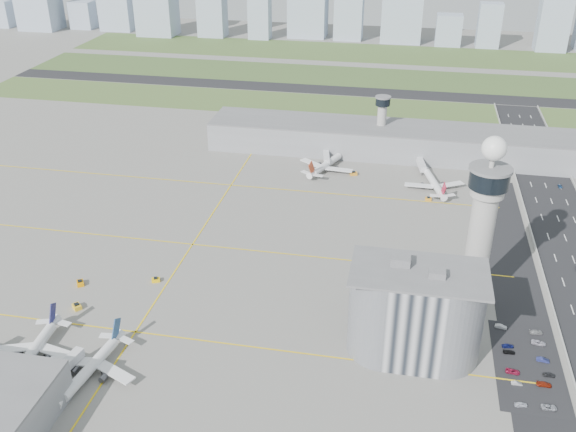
% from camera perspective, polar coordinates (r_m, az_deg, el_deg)
% --- Properties ---
extents(ground, '(1000.00, 1000.00, 0.00)m').
position_cam_1_polar(ground, '(238.45, -1.64, -7.05)').
color(ground, gray).
extents(grass_strip_0, '(480.00, 50.00, 0.08)m').
position_cam_1_polar(grass_strip_0, '(442.10, 2.24, 9.82)').
color(grass_strip_0, '#516A32').
rests_on(grass_strip_0, ground).
extents(grass_strip_1, '(480.00, 60.00, 0.08)m').
position_cam_1_polar(grass_strip_1, '(513.25, 3.61, 12.34)').
color(grass_strip_1, '#385427').
rests_on(grass_strip_1, ground).
extents(grass_strip_2, '(480.00, 70.00, 0.08)m').
position_cam_1_polar(grass_strip_2, '(590.20, 4.71, 14.35)').
color(grass_strip_2, '#455F2D').
rests_on(grass_strip_2, ground).
extents(runway, '(480.00, 22.00, 0.10)m').
position_cam_1_polar(runway, '(477.05, 2.96, 11.16)').
color(runway, black).
rests_on(runway, ground).
extents(barrier_left, '(0.60, 500.00, 1.20)m').
position_cam_1_polar(barrier_left, '(240.68, 22.86, -9.04)').
color(barrier_left, '#9E9E99').
rests_on(barrier_left, ground).
extents(landside_road, '(18.00, 260.00, 0.08)m').
position_cam_1_polar(landside_road, '(230.74, 20.54, -10.46)').
color(landside_road, black).
rests_on(landside_road, ground).
extents(parking_lot, '(20.00, 44.00, 0.10)m').
position_cam_1_polar(parking_lot, '(221.06, 20.42, -12.33)').
color(parking_lot, black).
rests_on(parking_lot, ground).
extents(taxiway_line_h_0, '(260.00, 0.60, 0.01)m').
position_cam_1_polar(taxiway_line_h_0, '(226.86, -13.40, -10.00)').
color(taxiway_line_h_0, yellow).
rests_on(taxiway_line_h_0, ground).
extents(taxiway_line_h_1, '(260.00, 0.60, 0.01)m').
position_cam_1_polar(taxiway_line_h_1, '(272.67, -8.49, -2.51)').
color(taxiway_line_h_1, yellow).
rests_on(taxiway_line_h_1, ground).
extents(taxiway_line_h_2, '(260.00, 0.60, 0.01)m').
position_cam_1_polar(taxiway_line_h_2, '(323.15, -5.09, 2.74)').
color(taxiway_line_h_2, yellow).
rests_on(taxiway_line_h_2, ground).
extents(taxiway_line_v, '(0.60, 260.00, 0.01)m').
position_cam_1_polar(taxiway_line_v, '(272.67, -8.49, -2.51)').
color(taxiway_line_v, yellow).
rests_on(taxiway_line_v, ground).
extents(control_tower, '(14.00, 14.00, 64.50)m').
position_cam_1_polar(control_tower, '(224.61, 16.94, -0.28)').
color(control_tower, '#ADAAA5').
rests_on(control_tower, ground).
extents(secondary_tower, '(8.60, 8.60, 31.90)m').
position_cam_1_polar(secondary_tower, '(360.60, 8.32, 8.49)').
color(secondary_tower, '#ADAAA5').
rests_on(secondary_tower, ground).
extents(admin_building, '(42.00, 24.00, 33.50)m').
position_cam_1_polar(admin_building, '(207.62, 11.24, -8.44)').
color(admin_building, '#B2B2B7').
rests_on(admin_building, ground).
extents(terminal_pier, '(210.00, 32.00, 15.80)m').
position_cam_1_polar(terminal_pier, '(362.16, 9.77, 6.63)').
color(terminal_pier, gray).
rests_on(terminal_pier, ground).
extents(airplane_near_b, '(32.49, 37.48, 9.97)m').
position_cam_1_polar(airplane_near_b, '(222.38, -21.86, -10.73)').
color(airplane_near_b, white).
rests_on(airplane_near_b, ground).
extents(airplane_near_c, '(34.77, 39.35, 9.98)m').
position_cam_1_polar(airplane_near_c, '(210.14, -17.27, -12.36)').
color(airplane_near_c, white).
rests_on(airplane_near_c, ground).
extents(airplane_far_a, '(41.89, 45.05, 10.20)m').
position_cam_1_polar(airplane_far_a, '(338.46, 3.46, 4.94)').
color(airplane_far_a, white).
rests_on(airplane_far_a, ground).
extents(airplane_far_b, '(38.28, 42.04, 9.93)m').
position_cam_1_polar(airplane_far_b, '(325.06, 12.89, 3.24)').
color(airplane_far_b, white).
rests_on(airplane_far_b, ground).
extents(jet_bridge_near_2, '(5.39, 14.31, 5.70)m').
position_cam_1_polar(jet_bridge_near_2, '(209.91, -20.24, -13.74)').
color(jet_bridge_near_2, silver).
rests_on(jet_bridge_near_2, ground).
extents(jet_bridge_far_0, '(5.39, 14.31, 5.70)m').
position_cam_1_polar(jet_bridge_far_0, '(351.68, 3.39, 5.45)').
color(jet_bridge_far_0, silver).
rests_on(jet_bridge_far_0, ground).
extents(jet_bridge_far_1, '(5.39, 14.31, 5.70)m').
position_cam_1_polar(jet_bridge_far_1, '(349.19, 11.56, 4.75)').
color(jet_bridge_far_1, silver).
rests_on(jet_bridge_far_1, ground).
extents(tug_1, '(4.35, 4.30, 2.11)m').
position_cam_1_polar(tug_1, '(243.03, -18.27, -7.61)').
color(tug_1, yellow).
rests_on(tug_1, ground).
extents(tug_2, '(3.94, 4.28, 2.05)m').
position_cam_1_polar(tug_2, '(255.79, -17.99, -5.65)').
color(tug_2, '#F09200').
rests_on(tug_2, ground).
extents(tug_3, '(3.62, 3.06, 1.78)m').
position_cam_1_polar(tug_3, '(250.55, -11.67, -5.55)').
color(tug_3, '#F5BF05').
rests_on(tug_3, ground).
extents(tug_4, '(4.17, 3.49, 2.07)m').
position_cam_1_polar(tug_4, '(334.66, 5.85, 3.81)').
color(tug_4, orange).
rests_on(tug_4, ground).
extents(tug_5, '(3.03, 2.12, 1.73)m').
position_cam_1_polar(tug_5, '(313.48, 12.37, 1.52)').
color(tug_5, orange).
rests_on(tug_5, ground).
extents(car_lot_0, '(3.91, 2.11, 1.27)m').
position_cam_1_polar(car_lot_0, '(205.93, 20.00, -15.47)').
color(car_lot_0, silver).
rests_on(car_lot_0, ground).
extents(car_lot_1, '(3.35, 1.31, 1.09)m').
position_cam_1_polar(car_lot_1, '(212.69, 19.67, -13.82)').
color(car_lot_1, '#AEAEAE').
rests_on(car_lot_1, ground).
extents(car_lot_2, '(4.56, 2.52, 1.21)m').
position_cam_1_polar(car_lot_2, '(216.44, 19.35, -12.90)').
color(car_lot_2, maroon).
rests_on(car_lot_2, ground).
extents(car_lot_3, '(3.96, 1.88, 1.11)m').
position_cam_1_polar(car_lot_3, '(223.71, 19.06, -11.35)').
color(car_lot_3, black).
rests_on(car_lot_3, ground).
extents(car_lot_4, '(4.01, 2.15, 1.30)m').
position_cam_1_polar(car_lot_4, '(226.02, 18.96, -10.85)').
color(car_lot_4, '#111855').
rests_on(car_lot_4, ground).
extents(car_lot_5, '(4.17, 2.03, 1.31)m').
position_cam_1_polar(car_lot_5, '(233.79, 18.39, -9.31)').
color(car_lot_5, silver).
rests_on(car_lot_5, ground).
extents(car_lot_6, '(4.70, 2.44, 1.27)m').
position_cam_1_polar(car_lot_6, '(207.87, 22.19, -15.47)').
color(car_lot_6, '#999CA6').
rests_on(car_lot_6, ground).
extents(car_lot_7, '(4.48, 1.82, 1.30)m').
position_cam_1_polar(car_lot_7, '(215.02, 21.81, -13.71)').
color(car_lot_7, maroon).
rests_on(car_lot_7, ground).
extents(car_lot_8, '(3.65, 1.48, 1.24)m').
position_cam_1_polar(car_lot_8, '(219.06, 22.18, -12.93)').
color(car_lot_8, black).
rests_on(car_lot_8, ground).
extents(car_lot_9, '(4.09, 1.78, 1.31)m').
position_cam_1_polar(car_lot_9, '(224.07, 21.72, -11.79)').
color(car_lot_9, navy).
rests_on(car_lot_9, ground).
extents(car_lot_10, '(4.85, 2.74, 1.28)m').
position_cam_1_polar(car_lot_10, '(230.77, 21.38, -10.44)').
color(car_lot_10, '#B3AFBE').
rests_on(car_lot_10, ground).
extents(car_lot_11, '(4.61, 2.47, 1.27)m').
position_cam_1_polar(car_lot_11, '(235.27, 21.19, -9.60)').
color(car_lot_11, gray).
rests_on(car_lot_11, ground).
extents(car_hw_2, '(1.81, 3.91, 1.09)m').
position_cam_1_polar(car_hw_2, '(347.10, 23.04, 2.45)').
color(car_hw_2, navy).
rests_on(car_hw_2, ground).
extents(car_hw_4, '(1.61, 3.42, 1.13)m').
position_cam_1_polar(car_hw_4, '(399.16, 19.86, 6.23)').
color(car_hw_4, '#86909E').
rests_on(car_hw_4, ground).
extents(skyline_bldg_0, '(24.05, 19.24, 26.50)m').
position_cam_1_polar(skyline_bldg_0, '(753.87, -24.13, 16.11)').
color(skyline_bldg_0, '#9EADC1').
rests_on(skyline_bldg_0, ground).
extents(skyline_bldg_2, '(22.81, 18.25, 26.79)m').
position_cam_1_polar(skyline_bldg_2, '(716.35, -17.77, 16.67)').
color(skyline_bldg_2, '#9EADC1').
rests_on(skyline_bldg_2, ground).
extents(skyline_bldg_3, '(32.30, 25.84, 36.93)m').
position_cam_1_polar(skyline_bldg_3, '(699.25, -14.86, 17.22)').
color(skyline_bldg_3, '#9EADC1').
rests_on(skyline_bldg_3, ground).
extents(skyline_bldg_4, '(35.81, 28.65, 60.36)m').
position_cam_1_polar(skyline_bldg_4, '(663.50, -11.64, 18.06)').
color(skyline_bldg_4, '#9EADC1').
rests_on(skyline_bldg_4, ground).
extents(skyline_bldg_5, '(25.49, 20.39, 66.89)m').
position_cam_1_polar(skyline_bldg_5, '(648.76, -6.82, 18.48)').
color(skyline_bldg_5, '#9EADC1').
rests_on(skyline_bldg_5, ground).
extents(skyline_bldg_6, '(20.04, 16.03, 45.20)m').
position_cam_1_polar(skyline_bldg_6, '(636.30, -2.53, 17.47)').
color(skyline_bldg_6, '#9EADC1').
rests_on(skyline_bldg_6, ground).
extents(skyline_bldg_7, '(35.76, 28.61, 61.22)m').
position_cam_1_polar(skyline_bldg_7, '(644.79, 1.80, 18.34)').
color(skyline_bldg_7, '#9EADC1').
rests_on(skyline_bldg_7, ground).
extents(skyline_bldg_9, '(36.96, 29.57, 62.11)m').
position_cam_1_polar(skyline_bldg_9, '(631.95, 10.18, 17.80)').
color(skyline_bldg_9, '#9EADC1').
rests_on(skyline_bldg_9, ground).
extents(skyline_bldg_10, '(23.01, 18.41, 27.75)m').
position_cam_1_polar(skyline_bldg_10, '(627.06, 14.09, 15.74)').
color(skyline_bldg_10, '#9EADC1').
rests_on(skyline_bldg_10, ground).
extents(skyline_bldg_11, '(20.22, 16.18, 38.97)m').
position_cam_1_polar(skyline_bldg_11, '(628.25, 17.45, 15.87)').
color(skyline_bldg_11, '#9EADC1').
rests_on(skyline_bldg_11, ground).
extents(skyline_bldg_12, '(26.14, 20.92, 46.89)m').
position_cam_1_polar(skyline_bldg_12, '(633.29, 22.52, 15.52)').
color(skyline_bldg_12, '#9EADC1').
rests_on(skyline_bldg_12, ground).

